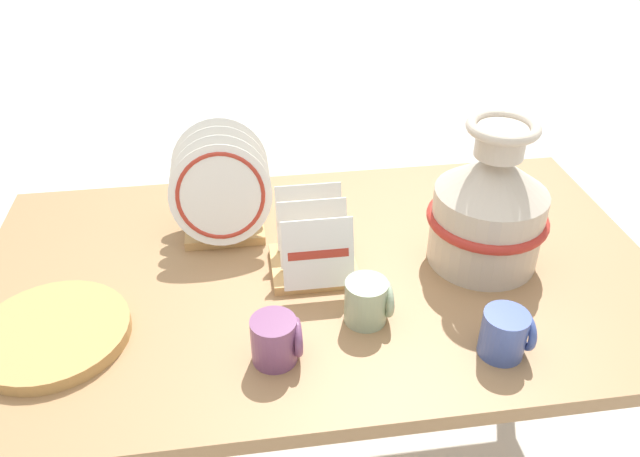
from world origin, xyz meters
name	(u,v)px	position (x,y,z in m)	size (l,w,h in m)	color
display_table	(320,293)	(0.00, 0.00, 0.64)	(1.53, 0.89, 0.71)	#9E754C
ceramic_vase	(489,206)	(0.37, -0.01, 0.86)	(0.27, 0.27, 0.34)	beige
dish_rack_round_plates	(222,195)	(-0.21, 0.18, 0.82)	(0.24, 0.22, 0.25)	tan
dish_rack_square_plates	(314,253)	(-0.01, 0.00, 0.76)	(0.19, 0.20, 0.17)	tan
wicker_charger_stack	(53,333)	(-0.55, -0.15, 0.73)	(0.30, 0.30, 0.03)	tan
mug_plum_glaze	(277,340)	(-0.12, -0.26, 0.76)	(0.09, 0.09, 0.09)	#7A4770
mug_sage_glaze	(368,301)	(0.07, -0.18, 0.76)	(0.09, 0.09, 0.09)	#9EB28E
mug_cobalt_glaze	(506,333)	(0.31, -0.31, 0.76)	(0.09, 0.09, 0.09)	#42569E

